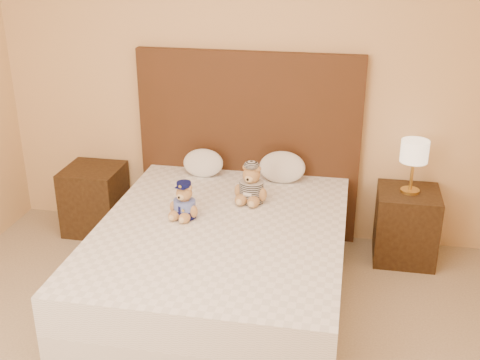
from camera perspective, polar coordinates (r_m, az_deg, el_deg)
name	(u,v)px	position (r m, az deg, el deg)	size (l,w,h in m)	color
room_walls	(182,54)	(2.84, -5.51, 11.77)	(4.04, 4.52, 2.72)	#ECBD80
bed	(221,262)	(4.07, -1.79, -7.82)	(1.60, 2.00, 0.55)	white
headboard	(248,146)	(4.77, 0.79, 3.22)	(1.75, 0.08, 1.50)	#452614
nightstand_left	(95,199)	(5.12, -13.59, -1.77)	(0.45, 0.45, 0.55)	#3C2813
nightstand_right	(406,225)	(4.72, 15.45, -4.15)	(0.45, 0.45, 0.55)	#3C2813
lamp	(414,154)	(4.50, 16.20, 2.40)	(0.20, 0.20, 0.40)	gold
teddy_police	(184,200)	(4.01, -5.29, -1.91)	(0.22, 0.21, 0.25)	#A97042
teddy_prisoner	(251,183)	(4.22, 1.08, -0.30)	(0.25, 0.24, 0.28)	#A97042
pillow_left	(203,162)	(4.70, -3.51, 1.74)	(0.32, 0.21, 0.22)	white
pillow_right	(282,166)	(4.59, 4.02, 1.35)	(0.35, 0.23, 0.25)	white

